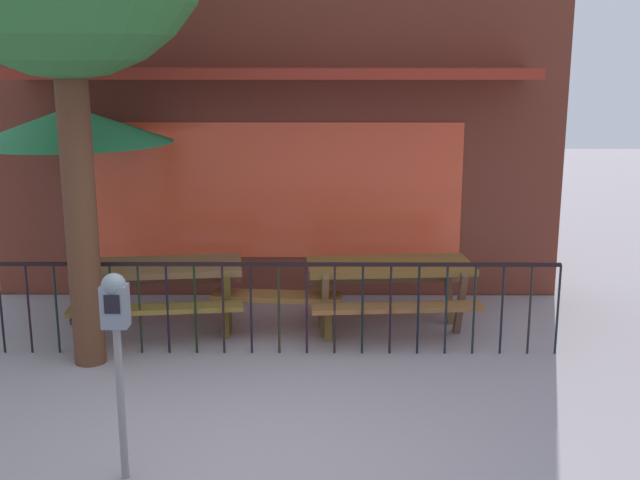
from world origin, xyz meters
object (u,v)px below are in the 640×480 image
picnic_table_left (159,278)px  picnic_table_right (389,277)px  patio_umbrella (72,126)px  patio_bench (277,305)px  parking_meter_near (116,322)px

picnic_table_left → picnic_table_right: size_ratio=1.03×
picnic_table_right → patio_umbrella: 3.85m
patio_umbrella → patio_bench: size_ratio=1.73×
parking_meter_near → picnic_table_left: bearing=96.6°
picnic_table_right → parking_meter_near: 3.92m
picnic_table_left → patio_bench: bearing=-6.1°
picnic_table_left → parking_meter_near: (0.36, -3.14, 0.59)m
picnic_table_left → parking_meter_near: bearing=-83.4°
picnic_table_right → patio_bench: bearing=-170.5°
patio_bench → patio_umbrella: bearing=169.0°
picnic_table_right → patio_bench: picnic_table_right is taller
patio_bench → parking_meter_near: parking_meter_near is taller
picnic_table_right → picnic_table_left: bearing=-178.4°
picnic_table_left → patio_umbrella: patio_umbrella is taller
picnic_table_left → patio_umbrella: bearing=162.5°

